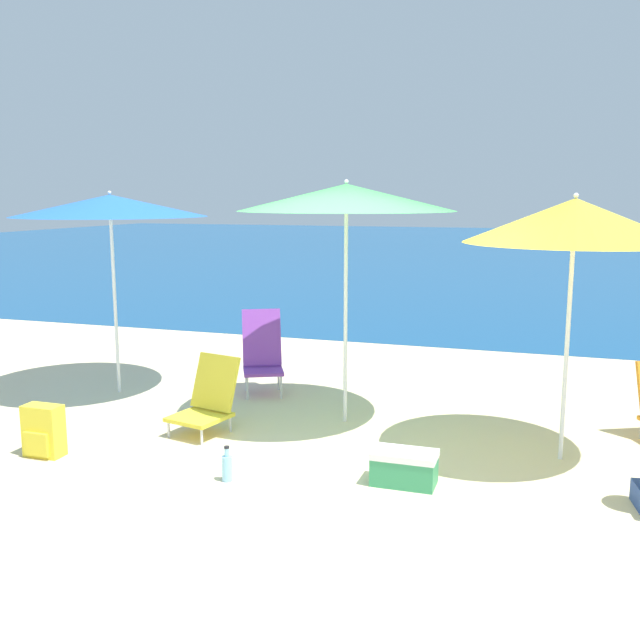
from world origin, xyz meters
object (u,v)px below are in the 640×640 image
object	(u,v)px
beach_umbrella_green	(346,198)
beach_chair_purple	(262,352)
backpack_yellow	(43,431)
water_bottle	(227,467)
beach_chair_yellow	(208,399)
cooler_box	(404,467)
beach_umbrella_yellow	(575,221)
beach_umbrella_blue	(110,206)

from	to	relation	value
beach_umbrella_green	beach_chair_purple	bearing A→B (deg)	147.93
backpack_yellow	water_bottle	distance (m)	1.70
beach_chair_yellow	backpack_yellow	distance (m)	1.44
beach_chair_yellow	backpack_yellow	xyz separation A→B (m)	(-1.02, -1.01, -0.09)
beach_umbrella_green	cooler_box	world-z (taller)	beach_umbrella_green
beach_chair_purple	backpack_yellow	bearing A→B (deg)	-138.05
beach_umbrella_green	beach_chair_yellow	distance (m)	2.26
beach_umbrella_yellow	water_bottle	world-z (taller)	beach_umbrella_yellow
water_bottle	cooler_box	bearing A→B (deg)	15.62
beach_umbrella_yellow	beach_chair_yellow	size ratio (longest dim) A/B	3.14
beach_umbrella_green	cooler_box	size ratio (longest dim) A/B	4.68
water_bottle	beach_chair_purple	bearing A→B (deg)	106.55
beach_umbrella_blue	beach_chair_purple	size ratio (longest dim) A/B	2.43
beach_umbrella_blue	cooler_box	world-z (taller)	beach_umbrella_blue
beach_umbrella_yellow	beach_umbrella_green	xyz separation A→B (m)	(-1.99, 0.41, 0.18)
beach_umbrella_blue	water_bottle	bearing A→B (deg)	-40.50
beach_chair_yellow	cooler_box	xyz separation A→B (m)	(1.99, -0.65, -0.18)
beach_chair_yellow	water_bottle	bearing A→B (deg)	-43.42
beach_umbrella_yellow	cooler_box	xyz separation A→B (m)	(-1.13, -0.93, -1.84)
water_bottle	beach_umbrella_yellow	bearing A→B (deg)	27.90
beach_umbrella_blue	beach_chair_yellow	size ratio (longest dim) A/B	3.19
beach_umbrella_yellow	cooler_box	size ratio (longest dim) A/B	4.42
cooler_box	water_bottle	bearing A→B (deg)	-164.38
beach_umbrella_green	water_bottle	bearing A→B (deg)	-104.83
beach_umbrella_yellow	backpack_yellow	size ratio (longest dim) A/B	4.99
beach_umbrella_green	water_bottle	distance (m)	2.69
beach_chair_purple	beach_umbrella_blue	bearing A→B (deg)	172.50
beach_umbrella_green	backpack_yellow	world-z (taller)	beach_umbrella_green
beach_umbrella_yellow	cooler_box	distance (m)	2.35
beach_umbrella_blue	backpack_yellow	xyz separation A→B (m)	(0.55, -1.91, -1.85)
beach_chair_yellow	water_bottle	xyz separation A→B (m)	(0.68, -1.02, -0.20)
backpack_yellow	cooler_box	size ratio (longest dim) A/B	0.89
beach_chair_yellow	beach_chair_purple	distance (m)	1.42
beach_chair_purple	cooler_box	xyz separation A→B (m)	(2.03, -2.07, -0.33)
beach_umbrella_yellow	beach_chair_purple	distance (m)	3.69
beach_umbrella_yellow	backpack_yellow	world-z (taller)	beach_umbrella_yellow
beach_umbrella_green	beach_chair_purple	size ratio (longest dim) A/B	2.53
beach_chair_purple	backpack_yellow	xyz separation A→B (m)	(-0.98, -2.42, -0.24)
beach_umbrella_green	beach_chair_yellow	bearing A→B (deg)	-149.03
beach_umbrella_yellow	cooler_box	world-z (taller)	beach_umbrella_yellow
backpack_yellow	water_bottle	size ratio (longest dim) A/B	1.57
backpack_yellow	water_bottle	xyz separation A→B (m)	(1.70, -0.01, -0.10)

